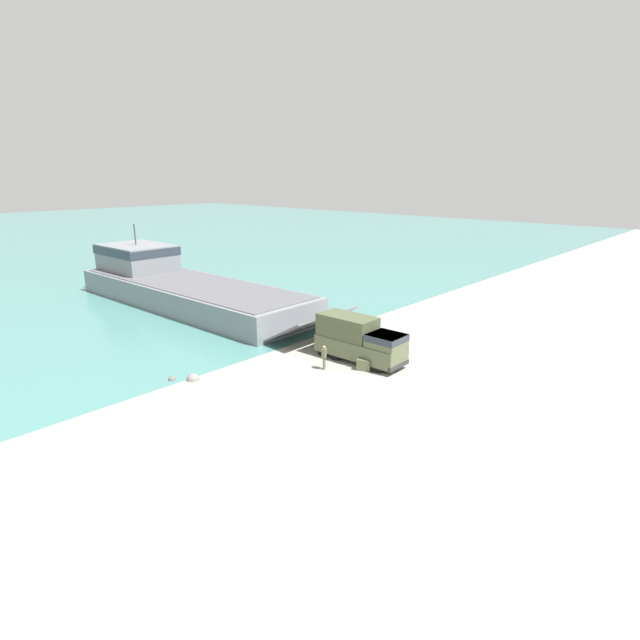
# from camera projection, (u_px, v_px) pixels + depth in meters

# --- Properties ---
(ground_plane) EXTENTS (240.00, 240.00, 0.00)m
(ground_plane) POSITION_uv_depth(u_px,v_px,m) (371.00, 362.00, 36.84)
(ground_plane) COLOR #9E998E
(landing_craft) EXTENTS (9.46, 34.76, 7.88)m
(landing_craft) POSITION_uv_depth(u_px,v_px,m) (178.00, 284.00, 53.94)
(landing_craft) COLOR gray
(landing_craft) RESTS_ON ground_plane
(military_truck) EXTENTS (2.56, 7.06, 3.30)m
(military_truck) POSITION_uv_depth(u_px,v_px,m) (359.00, 340.00, 36.72)
(military_truck) COLOR #566042
(military_truck) RESTS_ON ground_plane
(soldier_on_ramp) EXTENTS (0.50, 0.38, 1.78)m
(soldier_on_ramp) POSITION_uv_depth(u_px,v_px,m) (324.00, 356.00, 35.27)
(soldier_on_ramp) COLOR #566042
(soldier_on_ramp) RESTS_ON ground_plane
(cargo_crate) EXTENTS (1.14, 1.22, 0.81)m
(cargo_crate) POSITION_uv_depth(u_px,v_px,m) (364.00, 364.00, 35.42)
(cargo_crate) COLOR #566042
(cargo_crate) RESTS_ON ground_plane
(shoreline_rock_a) EXTENTS (0.89, 0.89, 0.89)m
(shoreline_rock_a) POSITION_uv_depth(u_px,v_px,m) (193.00, 380.00, 33.74)
(shoreline_rock_a) COLOR gray
(shoreline_rock_a) RESTS_ON ground_plane
(shoreline_rock_b) EXTENTS (0.71, 0.71, 0.71)m
(shoreline_rock_b) POSITION_uv_depth(u_px,v_px,m) (356.00, 324.00, 46.43)
(shoreline_rock_b) COLOR gray
(shoreline_rock_b) RESTS_ON ground_plane
(shoreline_rock_c) EXTENTS (0.54, 0.54, 0.54)m
(shoreline_rock_c) POSITION_uv_depth(u_px,v_px,m) (172.00, 380.00, 33.75)
(shoreline_rock_c) COLOR #66605B
(shoreline_rock_c) RESTS_ON ground_plane
(shoreline_rock_d) EXTENTS (0.61, 0.61, 0.61)m
(shoreline_rock_d) POSITION_uv_depth(u_px,v_px,m) (352.00, 326.00, 45.78)
(shoreline_rock_d) COLOR gray
(shoreline_rock_d) RESTS_ON ground_plane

